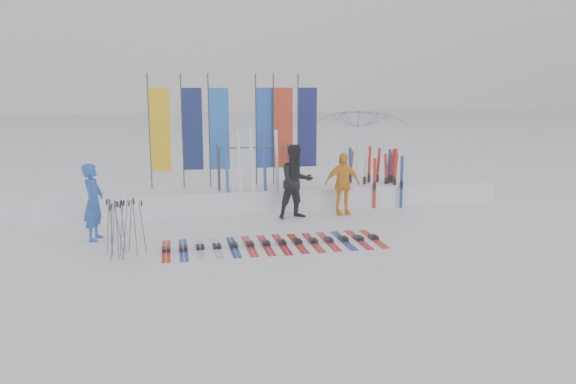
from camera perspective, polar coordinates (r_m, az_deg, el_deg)
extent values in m
plane|color=white|center=(11.90, 0.65, -6.21)|extent=(120.00, 120.00, 0.00)
cube|color=white|center=(16.21, -2.88, -0.49)|extent=(14.00, 1.60, 0.60)
imported|color=#1E50B2|center=(13.42, -19.15, -0.98)|extent=(0.55, 0.72, 1.76)
imported|color=black|center=(14.74, 0.82, 1.05)|extent=(1.08, 0.91, 1.95)
imported|color=#FFA110|center=(15.25, 5.53, 0.84)|extent=(1.01, 0.45, 1.69)
imported|color=white|center=(18.01, 7.27, 4.16)|extent=(3.98, 4.01, 2.82)
cube|color=red|center=(12.28, -12.27, -5.75)|extent=(0.17, 1.63, 0.07)
cube|color=navy|center=(12.28, -10.59, -5.69)|extent=(0.17, 1.68, 0.07)
cube|color=silver|center=(12.29, -8.91, -5.62)|extent=(0.17, 1.56, 0.07)
cube|color=#B6B9BD|center=(12.31, -7.24, -5.54)|extent=(0.17, 1.58, 0.07)
cube|color=navy|center=(12.34, -5.57, -5.46)|extent=(0.17, 1.60, 0.07)
cube|color=red|center=(12.38, -3.92, -5.38)|extent=(0.17, 1.63, 0.07)
cube|color=red|center=(12.43, -2.27, -5.29)|extent=(0.17, 1.61, 0.07)
cube|color=red|center=(12.50, -0.64, -5.20)|extent=(0.17, 1.68, 0.07)
cube|color=#B8130E|center=(12.57, 0.97, -5.11)|extent=(0.17, 1.59, 0.07)
cube|color=#AE1C0D|center=(12.65, 2.56, -5.01)|extent=(0.17, 1.60, 0.07)
cube|color=red|center=(12.74, 4.12, -4.91)|extent=(0.17, 1.58, 0.07)
cube|color=navy|center=(12.84, 5.67, -4.81)|extent=(0.17, 1.60, 0.07)
cube|color=#B60E1C|center=(12.95, 7.18, -4.70)|extent=(0.17, 1.63, 0.07)
cube|color=red|center=(13.07, 8.68, -4.60)|extent=(0.17, 1.59, 0.07)
cylinder|color=#595B60|center=(11.97, -15.28, -3.43)|extent=(0.06, 0.05, 1.24)
cylinder|color=#595B60|center=(11.71, -17.50, -4.01)|extent=(0.10, 0.09, 1.18)
cylinder|color=#595B60|center=(12.25, -17.81, -3.32)|extent=(0.08, 0.16, 1.20)
cylinder|color=#595B60|center=(11.83, -16.97, -3.69)|extent=(0.02, 0.06, 1.23)
cylinder|color=#595B60|center=(12.25, -15.73, -3.36)|extent=(0.13, 0.10, 1.13)
cylinder|color=#595B60|center=(12.18, -16.41, -3.40)|extent=(0.07, 0.12, 1.17)
cylinder|color=#595B60|center=(12.02, -14.55, -3.48)|extent=(0.11, 0.15, 1.17)
cylinder|color=#595B60|center=(12.01, -17.33, -3.70)|extent=(0.13, 0.14, 1.15)
cylinder|color=#595B60|center=(11.85, -16.79, -3.69)|extent=(0.16, 0.10, 1.21)
cylinder|color=#595B60|center=(12.17, -17.52, -3.41)|extent=(0.02, 0.10, 1.20)
cylinder|color=#595B60|center=(12.04, -16.56, -3.60)|extent=(0.13, 0.05, 1.16)
cylinder|color=#595B60|center=(11.81, -16.21, -3.63)|extent=(0.16, 0.15, 1.24)
cylinder|color=#383A3F|center=(16.03, -13.89, 5.94)|extent=(0.04, 0.04, 3.20)
cube|color=yellow|center=(16.02, -12.86, 6.16)|extent=(0.55, 0.03, 2.30)
cylinder|color=#383A3F|center=(16.08, -10.69, 6.09)|extent=(0.04, 0.04, 3.20)
cube|color=#0B1752|center=(16.09, -9.66, 6.30)|extent=(0.55, 0.03, 2.30)
cylinder|color=#383A3F|center=(16.07, -8.01, 6.17)|extent=(0.04, 0.04, 3.20)
cube|color=blue|center=(16.09, -6.98, 6.38)|extent=(0.55, 0.03, 2.30)
cylinder|color=#383A3F|center=(16.26, -3.26, 6.31)|extent=(0.04, 0.04, 3.20)
cube|color=blue|center=(16.30, -2.25, 6.51)|extent=(0.55, 0.03, 2.30)
cylinder|color=#383A3F|center=(16.24, -1.48, 6.32)|extent=(0.04, 0.04, 3.20)
cube|color=red|center=(16.29, -0.47, 6.51)|extent=(0.55, 0.03, 2.30)
cylinder|color=#383A3F|center=(16.46, 1.01, 6.38)|extent=(0.04, 0.04, 3.20)
cube|color=#0C115A|center=(16.52, 2.00, 6.57)|extent=(0.55, 0.03, 2.30)
cylinder|color=#383A3F|center=(15.27, -6.96, 2.26)|extent=(0.04, 0.30, 1.23)
cylinder|color=#383A3F|center=(15.77, -7.12, 2.53)|extent=(0.04, 0.30, 1.23)
cylinder|color=#383A3F|center=(15.57, 0.39, 2.51)|extent=(0.04, 0.30, 1.23)
cylinder|color=#383A3F|center=(16.05, 0.01, 2.76)|extent=(0.04, 0.30, 1.23)
cylinder|color=#383A3F|center=(15.56, -3.41, 4.55)|extent=(2.00, 0.04, 0.04)
cube|color=red|center=(16.76, 6.32, 1.50)|extent=(0.09, 0.05, 1.56)
cube|color=navy|center=(16.35, 11.45, 0.99)|extent=(0.09, 0.04, 1.49)
cube|color=navy|center=(16.74, 6.33, 1.67)|extent=(0.09, 0.04, 1.66)
cube|color=red|center=(16.96, 10.47, 1.62)|extent=(0.09, 0.04, 1.63)
cube|color=silver|center=(16.56, 7.78, 1.46)|extent=(0.09, 0.04, 1.62)
cube|color=red|center=(17.11, 10.32, 1.43)|extent=(0.09, 0.04, 1.47)
cube|color=navy|center=(16.93, 10.12, 1.59)|extent=(0.09, 0.03, 1.62)
cube|color=red|center=(16.11, 8.78, 0.88)|extent=(0.09, 0.02, 1.46)
cube|color=red|center=(16.69, 10.78, 1.27)|extent=(0.09, 0.03, 1.52)
cube|color=red|center=(16.81, 8.22, 1.73)|extent=(0.09, 0.04, 1.70)
cube|color=red|center=(16.96, 10.70, 1.63)|extent=(0.09, 0.05, 1.64)
cube|color=red|center=(16.79, 9.93, 1.33)|extent=(0.09, 0.03, 1.51)
cube|color=red|center=(17.01, 9.06, 1.69)|extent=(0.09, 0.03, 1.63)
cube|color=navy|center=(17.24, 10.44, 1.53)|extent=(0.09, 0.04, 1.48)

